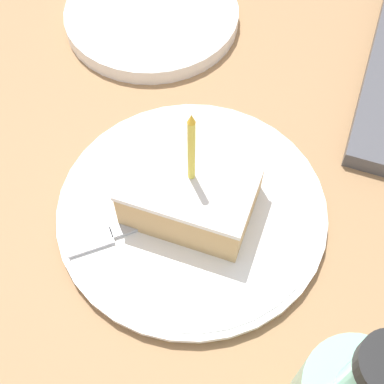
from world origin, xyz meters
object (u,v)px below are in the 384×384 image
(plate, at_px, (192,210))
(fork, at_px, (141,223))
(cake_slice, at_px, (192,191))
(side_plate, at_px, (152,16))

(plate, height_order, fork, fork)
(cake_slice, height_order, side_plate, cake_slice)
(plate, xyz_separation_m, cake_slice, (-0.00, -0.00, 0.03))
(plate, bearing_deg, fork, -48.36)
(fork, xyz_separation_m, side_plate, (-0.29, -0.10, -0.01))
(cake_slice, xyz_separation_m, side_plate, (-0.25, -0.14, -0.03))
(plate, distance_m, side_plate, 0.29)
(cake_slice, distance_m, fork, 0.06)
(side_plate, bearing_deg, plate, 29.81)
(plate, relative_size, cake_slice, 1.94)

